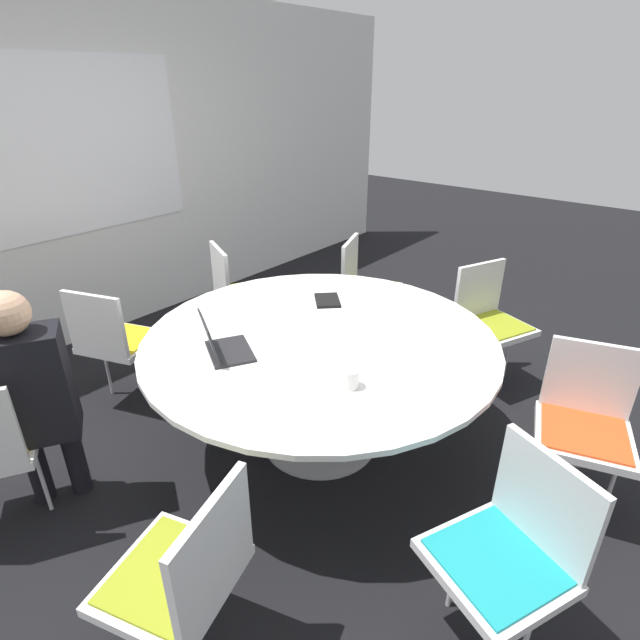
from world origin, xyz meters
The scene contains 14 objects.
ground_plane centered at (0.00, 0.00, 0.00)m, with size 16.00×16.00×0.00m, color black.
wall_back centered at (0.00, 2.45, 1.35)m, with size 8.00×0.07×2.70m.
conference_table centered at (0.00, 0.00, 0.63)m, with size 1.97×1.97×0.73m.
chair_1 centered at (-1.30, -0.48, 0.52)m, with size 0.55×0.53×0.87m.
chair_2 centered at (-0.50, -1.30, 0.52)m, with size 0.56×0.57×0.87m.
chair_3 centered at (0.48, -1.30, 0.52)m, with size 0.53×0.55×0.87m.
chair_4 centered at (1.31, -0.47, 0.52)m, with size 0.57×0.56×0.87m.
chair_5 centered at (1.27, 0.57, 0.52)m, with size 0.56×0.55×0.87m.
chair_6 centered at (0.53, 1.29, 0.52)m, with size 0.57×0.58×0.87m.
chair_7 centered at (-0.55, 1.28, 0.52)m, with size 0.55×0.56×0.87m.
person_0 centered at (-1.26, 0.72, 0.72)m, with size 0.42×0.37×1.22m.
laptop centered at (-0.48, 0.27, 0.79)m, with size 0.35×0.37×0.21m.
spiral_notebook centered at (0.40, 0.26, 0.74)m, with size 0.25×0.25×0.02m.
coffee_cup centered at (-0.30, -0.43, 0.78)m, with size 0.09×0.09×0.09m.
Camera 1 is at (-1.90, -1.56, 2.03)m, focal length 28.00 mm.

